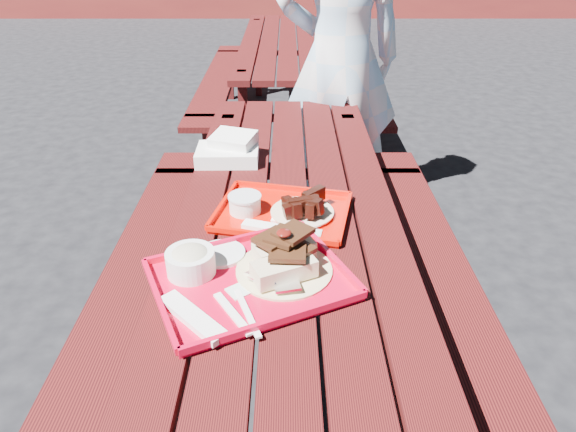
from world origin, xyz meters
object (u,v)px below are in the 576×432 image
(near_tray, at_px, (247,268))
(far_tray, at_px, (280,211))
(person, at_px, (340,59))
(picnic_table_far, at_px, (288,64))
(picnic_table_near, at_px, (288,257))

(near_tray, relative_size, far_tray, 1.27)
(near_tray, relative_size, person, 0.33)
(picnic_table_far, bearing_deg, far_tray, -90.53)
(picnic_table_near, xyz_separation_m, person, (0.28, 1.31, 0.39))
(picnic_table_far, relative_size, near_tray, 3.88)
(near_tray, distance_m, person, 1.74)
(near_tray, height_order, far_tray, near_tray)
(picnic_table_far, bearing_deg, person, -79.27)
(far_tray, bearing_deg, picnic_table_near, 50.52)
(picnic_table_near, distance_m, far_tray, 0.22)
(picnic_table_near, height_order, near_tray, near_tray)
(near_tray, xyz_separation_m, far_tray, (0.09, 0.34, -0.02))
(picnic_table_far, height_order, person, person)
(picnic_table_near, height_order, picnic_table_far, same)
(picnic_table_near, relative_size, picnic_table_far, 1.00)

